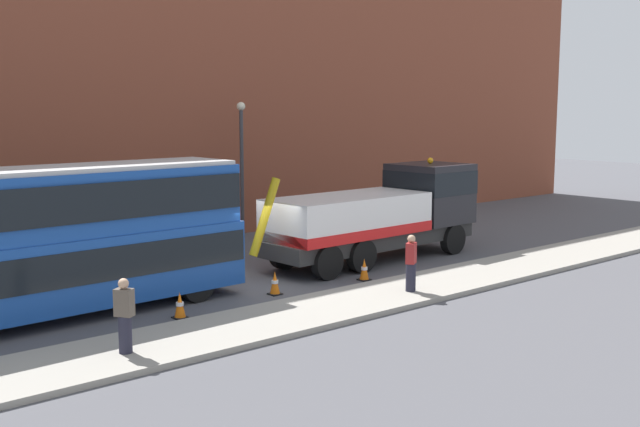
{
  "coord_description": "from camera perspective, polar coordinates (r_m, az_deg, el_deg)",
  "views": [
    {
      "loc": [
        -13.67,
        -19.75,
        5.62
      ],
      "look_at": [
        2.93,
        -0.08,
        2.0
      ],
      "focal_mm": 42.58,
      "sensor_mm": 36.0,
      "label": 1
    }
  ],
  "objects": [
    {
      "name": "ground_plane",
      "position": [
        24.67,
        -5.35,
        -5.2
      ],
      "size": [
        120.0,
        120.0,
        0.0
      ],
      "primitive_type": "plane",
      "color": "#4C4C51"
    },
    {
      "name": "near_kerb",
      "position": [
        21.43,
        1.13,
        -6.99
      ],
      "size": [
        60.0,
        2.8,
        0.15
      ],
      "primitive_type": "cube",
      "color": "gray",
      "rests_on": "ground_plane"
    },
    {
      "name": "building_facade",
      "position": [
        31.72,
        -14.84,
        12.17
      ],
      "size": [
        60.0,
        1.5,
        16.0
      ],
      "color": "brown",
      "rests_on": "ground_plane"
    },
    {
      "name": "recovery_tow_truck",
      "position": [
        28.06,
        4.69,
        0.07
      ],
      "size": [
        10.19,
        2.96,
        3.67
      ],
      "rotation": [
        0.0,
        0.0,
        0.04
      ],
      "color": "#2D2D2D",
      "rests_on": "ground_plane"
    },
    {
      "name": "double_decker_bus",
      "position": [
        21.23,
        -19.78,
        -1.66
      ],
      "size": [
        11.12,
        2.95,
        4.06
      ],
      "rotation": [
        0.0,
        0.0,
        0.04
      ],
      "color": "#19479E",
      "rests_on": "ground_plane"
    },
    {
      "name": "pedestrian_onlooker",
      "position": [
        17.61,
        -14.47,
        -7.51
      ],
      "size": [
        0.44,
        0.48,
        1.71
      ],
      "rotation": [
        0.0,
        0.0,
        0.59
      ],
      "color": "#232333",
      "rests_on": "near_kerb"
    },
    {
      "name": "pedestrian_bystander",
      "position": [
        22.82,
        6.85,
        -3.77
      ],
      "size": [
        0.48,
        0.43,
        1.71
      ],
      "rotation": [
        0.0,
        0.0,
        2.11
      ],
      "color": "#232333",
      "rests_on": "near_kerb"
    },
    {
      "name": "traffic_cone_near_bus",
      "position": [
        20.79,
        -10.49,
        -6.84
      ],
      "size": [
        0.36,
        0.36,
        0.72
      ],
      "color": "orange",
      "rests_on": "ground_plane"
    },
    {
      "name": "traffic_cone_midway",
      "position": [
        23.0,
        -3.41,
        -5.28
      ],
      "size": [
        0.36,
        0.36,
        0.72
      ],
      "color": "orange",
      "rests_on": "ground_plane"
    },
    {
      "name": "traffic_cone_near_truck",
      "position": [
        24.87,
        3.35,
        -4.27
      ],
      "size": [
        0.36,
        0.36,
        0.72
      ],
      "color": "orange",
      "rests_on": "ground_plane"
    },
    {
      "name": "street_lamp",
      "position": [
        31.92,
        -5.9,
        4.1
      ],
      "size": [
        0.36,
        0.36,
        5.83
      ],
      "color": "#38383D",
      "rests_on": "ground_plane"
    }
  ]
}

